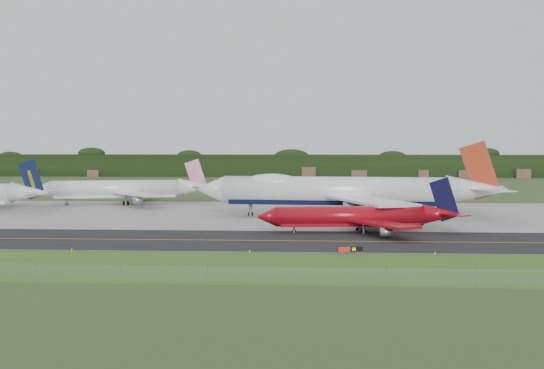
{
  "coord_description": "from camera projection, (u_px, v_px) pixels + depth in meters",
  "views": [
    {
      "loc": [
        9.24,
        -149.04,
        19.0
      ],
      "look_at": [
        -1.75,
        22.0,
        9.42
      ],
      "focal_mm": 50.0,
      "sensor_mm": 36.0,
      "label": 1
    }
  ],
  "objects": [
    {
      "name": "ground",
      "position": [
        274.0,
        238.0,
        150.15
      ],
      "size": [
        600.0,
        600.0,
        0.0
      ],
      "primitive_type": "plane",
      "color": "#344721",
      "rests_on": "ground"
    },
    {
      "name": "grass_verge",
      "position": [
        259.0,
        267.0,
        115.28
      ],
      "size": [
        400.0,
        30.0,
        0.01
      ],
      "primitive_type": "cube",
      "color": "#365A1A",
      "rests_on": "ground"
    },
    {
      "name": "taxiway",
      "position": [
        272.0,
        241.0,
        146.17
      ],
      "size": [
        400.0,
        32.0,
        0.02
      ],
      "primitive_type": "cube",
      "color": "black",
      "rests_on": "ground"
    },
    {
      "name": "apron",
      "position": [
        286.0,
        214.0,
        200.97
      ],
      "size": [
        400.0,
        78.0,
        0.01
      ],
      "primitive_type": "cube",
      "color": "gray",
      "rests_on": "ground"
    },
    {
      "name": "taxiway_centreline",
      "position": [
        272.0,
        240.0,
        146.17
      ],
      "size": [
        400.0,
        0.4,
        0.0
      ],
      "primitive_type": "cube",
      "color": "gold",
      "rests_on": "taxiway"
    },
    {
      "name": "taxiway_edge_line",
      "position": [
        267.0,
        252.0,
        130.72
      ],
      "size": [
        400.0,
        0.25,
        0.0
      ],
      "primitive_type": "cube",
      "color": "silver",
      "rests_on": "taxiway"
    },
    {
      "name": "perimeter_fence",
      "position": [
        252.0,
        275.0,
        102.26
      ],
      "size": [
        320.0,
        0.1,
        320.0
      ],
      "color": "slate",
      "rests_on": "ground"
    },
    {
      "name": "horizon_treeline",
      "position": [
        304.0,
        167.0,
        422.62
      ],
      "size": [
        700.0,
        25.0,
        12.0
      ],
      "color": "black",
      "rests_on": "ground"
    },
    {
      "name": "jet_ba_747",
      "position": [
        344.0,
        192.0,
        190.12
      ],
      "size": [
        77.48,
        63.93,
        19.47
      ],
      "color": "silver",
      "rests_on": "ground"
    },
    {
      "name": "jet_red_737",
      "position": [
        361.0,
        217.0,
        159.56
      ],
      "size": [
        43.3,
        35.06,
        11.69
      ],
      "color": "maroon",
      "rests_on": "ground"
    },
    {
      "name": "jet_star_tail",
      "position": [
        125.0,
        190.0,
        229.85
      ],
      "size": [
        52.05,
        42.64,
        13.9
      ],
      "color": "silver",
      "rests_on": "ground"
    },
    {
      "name": "taxiway_sign",
      "position": [
        351.0,
        249.0,
        127.17
      ],
      "size": [
        4.13,
        1.48,
        1.43
      ],
      "color": "slate",
      "rests_on": "ground"
    },
    {
      "name": "edge_marker_left",
      "position": [
        72.0,
        250.0,
        131.89
      ],
      "size": [
        0.16,
        0.16,
        0.5
      ],
      "primitive_type": "cylinder",
      "color": "yellow",
      "rests_on": "ground"
    },
    {
      "name": "edge_marker_center",
      "position": [
        250.0,
        252.0,
        129.9
      ],
      "size": [
        0.16,
        0.16,
        0.5
      ],
      "primitive_type": "cylinder",
      "color": "yellow",
      "rests_on": "ground"
    },
    {
      "name": "edge_marker_right",
      "position": [
        435.0,
        253.0,
        127.88
      ],
      "size": [
        0.16,
        0.16,
        0.5
      ],
      "primitive_type": "cylinder",
      "color": "yellow",
      "rests_on": "ground"
    }
  ]
}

